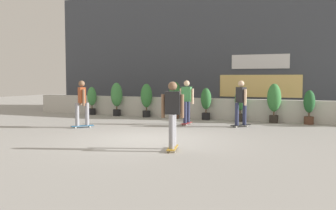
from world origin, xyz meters
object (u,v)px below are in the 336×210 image
(skater_by_wall_left, at_px, (173,112))
(skater_far_left, at_px, (241,101))
(potted_plant_4, at_px, (206,102))
(skater_mid_plaza, at_px, (82,102))
(potted_plant_2, at_px, (146,98))
(skater_foreground, at_px, (187,100))
(potted_plant_6, at_px, (274,100))
(potted_plant_0, at_px, (92,99))
(potted_plant_1, at_px, (117,96))
(potted_plant_5, at_px, (240,103))
(potted_plant_3, at_px, (175,97))
(potted_plant_7, at_px, (309,105))

(skater_by_wall_left, bearing_deg, skater_far_left, 83.26)
(potted_plant_4, bearing_deg, skater_mid_plaza, -128.44)
(skater_mid_plaza, bearing_deg, potted_plant_2, 83.18)
(skater_mid_plaza, bearing_deg, skater_foreground, 35.66)
(potted_plant_4, bearing_deg, potted_plant_6, 0.00)
(skater_mid_plaza, bearing_deg, potted_plant_0, 120.37)
(skater_foreground, bearing_deg, potted_plant_1, 155.44)
(potted_plant_2, bearing_deg, potted_plant_5, 0.00)
(potted_plant_4, xyz_separation_m, skater_mid_plaza, (-3.34, -4.21, 0.17))
(potted_plant_5, height_order, skater_by_wall_left, skater_by_wall_left)
(potted_plant_2, relative_size, skater_mid_plaza, 0.90)
(potted_plant_2, distance_m, potted_plant_4, 2.84)
(potted_plant_2, bearing_deg, skater_mid_plaza, -96.82)
(potted_plant_0, relative_size, skater_by_wall_left, 0.80)
(skater_by_wall_left, bearing_deg, skater_foreground, 106.27)
(potted_plant_2, bearing_deg, potted_plant_0, 180.00)
(potted_plant_5, height_order, skater_mid_plaza, skater_mid_plaza)
(potted_plant_3, xyz_separation_m, potted_plant_4, (1.42, 0.00, -0.18))
(potted_plant_5, xyz_separation_m, potted_plant_6, (1.36, 0.00, 0.15))
(potted_plant_4, bearing_deg, potted_plant_3, 180.00)
(skater_by_wall_left, bearing_deg, potted_plant_3, 111.36)
(potted_plant_7, distance_m, skater_foreground, 4.73)
(potted_plant_3, height_order, potted_plant_6, potted_plant_3)
(skater_far_left, relative_size, skater_foreground, 1.00)
(potted_plant_5, bearing_deg, skater_foreground, -130.26)
(potted_plant_1, xyz_separation_m, skater_foreground, (4.24, -1.94, 0.02))
(potted_plant_0, relative_size, potted_plant_7, 1.03)
(potted_plant_5, distance_m, skater_by_wall_left, 6.90)
(potted_plant_1, distance_m, potted_plant_6, 7.24)
(skater_mid_plaza, bearing_deg, potted_plant_7, 29.37)
(potted_plant_0, relative_size, potted_plant_5, 1.00)
(potted_plant_3, distance_m, potted_plant_6, 4.25)
(potted_plant_7, relative_size, skater_mid_plaza, 0.78)
(skater_by_wall_left, bearing_deg, potted_plant_5, 88.39)
(potted_plant_5, relative_size, skater_mid_plaza, 0.80)
(skater_by_wall_left, distance_m, skater_far_left, 5.14)
(potted_plant_2, distance_m, skater_foreground, 3.30)
(skater_mid_plaza, bearing_deg, potted_plant_5, 41.21)
(potted_plant_5, bearing_deg, potted_plant_3, -180.00)
(potted_plant_0, xyz_separation_m, potted_plant_7, (9.95, -0.00, -0.03))
(potted_plant_5, xyz_separation_m, potted_plant_7, (2.67, 0.00, -0.03))
(potted_plant_2, height_order, skater_by_wall_left, skater_by_wall_left)
(potted_plant_5, bearing_deg, potted_plant_4, -180.00)
(potted_plant_2, bearing_deg, potted_plant_6, 0.00)
(potted_plant_0, relative_size, skater_mid_plaza, 0.80)
(potted_plant_1, relative_size, potted_plant_2, 1.03)
(potted_plant_4, bearing_deg, potted_plant_5, 0.00)
(potted_plant_6, xyz_separation_m, skater_by_wall_left, (-1.55, -6.89, 0.02))
(potted_plant_4, relative_size, skater_foreground, 0.81)
(skater_by_wall_left, bearing_deg, potted_plant_1, 129.52)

